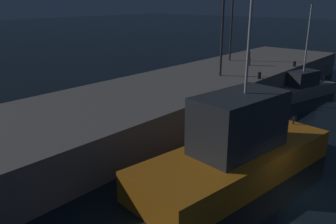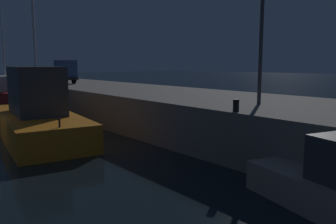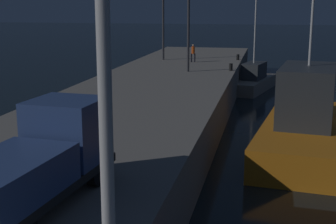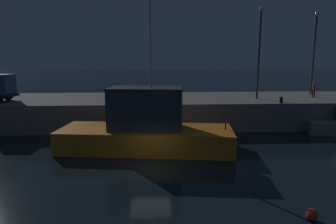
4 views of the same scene
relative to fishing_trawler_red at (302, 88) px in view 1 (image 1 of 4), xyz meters
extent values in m
plane|color=black|center=(-18.06, -7.41, -0.90)|extent=(320.00, 320.00, 0.00)
cube|color=gray|center=(-18.06, 6.10, 0.40)|extent=(63.99, 9.74, 2.60)
cube|color=gray|center=(-0.01, 0.00, -0.36)|extent=(8.21, 4.13, 1.08)
cube|color=#33383D|center=(0.04, -0.01, 0.91)|extent=(3.45, 2.28, 1.44)
cylinder|color=silver|center=(-0.09, 0.02, 4.71)|extent=(0.14, 0.14, 6.16)
cylinder|color=#262626|center=(3.51, -0.87, 0.43)|extent=(0.10, 0.10, 0.50)
cube|color=orange|center=(-18.37, -3.39, -0.10)|extent=(12.90, 5.78, 1.59)
cube|color=#33383D|center=(-18.36, -3.39, 2.19)|extent=(5.49, 3.37, 2.99)
cylinder|color=silver|center=(-17.99, -3.44, 6.61)|extent=(0.14, 0.14, 5.85)
cylinder|color=#262626|center=(-12.68, -4.13, 0.94)|extent=(0.10, 0.10, 0.50)
cylinder|color=#38383D|center=(-7.32, 4.84, 5.95)|extent=(0.20, 0.20, 8.50)
cylinder|color=#38383D|center=(0.22, 8.46, 6.00)|extent=(0.20, 0.20, 8.61)
cylinder|color=black|center=(-1.15, 5.56, 2.08)|extent=(0.13, 0.13, 0.77)
cylinder|color=black|center=(-1.10, 5.26, 2.08)|extent=(0.13, 0.13, 0.77)
cylinder|color=#E54C14|center=(-1.12, 5.41, 2.78)|extent=(0.34, 0.34, 0.63)
sphere|color=tan|center=(-1.12, 5.41, 3.21)|extent=(0.19, 0.19, 0.19)
cylinder|color=black|center=(1.43, 1.57, 1.95)|extent=(0.28, 0.28, 0.51)
cylinder|color=black|center=(-6.19, 1.61, 1.98)|extent=(0.28, 0.28, 0.56)
camera|label=1|loc=(-33.54, -11.70, 8.26)|focal=37.19mm
camera|label=2|loc=(3.88, -10.50, 3.85)|focal=36.58mm
camera|label=3|loc=(-44.86, -1.40, 6.92)|focal=52.51mm
camera|label=4|loc=(-17.96, -24.82, 5.76)|focal=32.23mm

